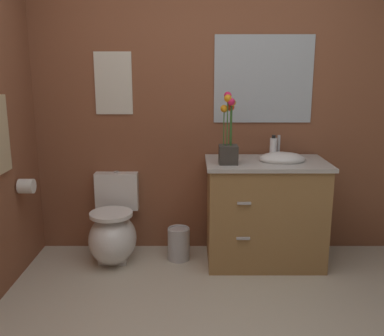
{
  "coord_description": "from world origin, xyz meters",
  "views": [
    {
      "loc": [
        -0.15,
        -1.88,
        1.53
      ],
      "look_at": [
        -0.16,
        1.33,
        0.79
      ],
      "focal_mm": 40.25,
      "sensor_mm": 36.0,
      "label": 1
    }
  ],
  "objects": [
    {
      "name": "soap_bottle",
      "position": [
        0.5,
        1.52,
        0.92
      ],
      "size": [
        0.06,
        0.06,
        0.18
      ],
      "color": "white",
      "rests_on": "vanity_cabinet"
    },
    {
      "name": "toilet",
      "position": [
        -0.79,
        1.41,
        0.24
      ],
      "size": [
        0.38,
        0.59,
        0.69
      ],
      "color": "white",
      "rests_on": "ground_plane"
    },
    {
      "name": "wall_back",
      "position": [
        0.2,
        1.7,
        1.25
      ],
      "size": [
        4.52,
        0.05,
        2.5
      ],
      "primitive_type": "cube",
      "color": "brown",
      "rests_on": "ground_plane"
    },
    {
      "name": "trash_bin",
      "position": [
        -0.26,
        1.41,
        0.14
      ],
      "size": [
        0.18,
        0.18,
        0.27
      ],
      "color": "#B7B7BC",
      "rests_on": "ground_plane"
    },
    {
      "name": "wall_poster",
      "position": [
        -0.79,
        1.67,
        1.42
      ],
      "size": [
        0.3,
        0.01,
        0.5
      ],
      "primitive_type": "cube",
      "color": "silver"
    },
    {
      "name": "toilet_paper_roll",
      "position": [
        -1.38,
        1.21,
        0.68
      ],
      "size": [
        0.11,
        0.11,
        0.11
      ],
      "primitive_type": "cylinder",
      "rotation": [
        0.0,
        1.57,
        0.0
      ],
      "color": "white"
    },
    {
      "name": "vanity_cabinet",
      "position": [
        0.43,
        1.38,
        0.43
      ],
      "size": [
        0.94,
        0.56,
        1.01
      ],
      "color": "#9E7242",
      "rests_on": "ground_plane"
    },
    {
      "name": "hanging_towel",
      "position": [
        -1.44,
        0.95,
        1.1
      ],
      "size": [
        0.03,
        0.28,
        0.52
      ],
      "primitive_type": "cube",
      "color": "tan"
    },
    {
      "name": "wall_mirror",
      "position": [
        0.43,
        1.67,
        1.45
      ],
      "size": [
        0.8,
        0.01,
        0.7
      ],
      "primitive_type": "cube",
      "color": "#B2BCC6"
    },
    {
      "name": "flower_vase",
      "position": [
        0.12,
        1.29,
        1.02
      ],
      "size": [
        0.14,
        0.14,
        0.54
      ],
      "color": "#38332D",
      "rests_on": "vanity_cabinet"
    }
  ]
}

